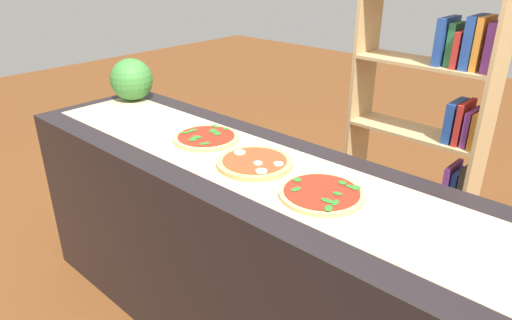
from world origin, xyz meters
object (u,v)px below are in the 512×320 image
(pizza_mozzarella_1, at_px, (255,162))
(watermelon, at_px, (132,80))
(pizza_spinach_0, at_px, (206,137))
(bookshelf, at_px, (433,132))
(pizza_spinach_2, at_px, (322,193))

(pizza_mozzarella_1, distance_m, watermelon, 1.11)
(pizza_spinach_0, bearing_deg, pizza_mozzarella_1, -8.35)
(pizza_spinach_0, height_order, bookshelf, bookshelf)
(pizza_spinach_2, distance_m, watermelon, 1.44)
(bookshelf, bearing_deg, pizza_spinach_0, -118.94)
(bookshelf, bearing_deg, watermelon, -144.80)
(pizza_spinach_0, relative_size, watermelon, 1.26)
(pizza_spinach_2, distance_m, bookshelf, 1.16)
(pizza_mozzarella_1, height_order, bookshelf, bookshelf)
(pizza_mozzarella_1, relative_size, pizza_spinach_2, 1.02)
(watermelon, bearing_deg, bookshelf, 35.20)
(pizza_spinach_2, bearing_deg, bookshelf, 93.97)
(pizza_mozzarella_1, bearing_deg, bookshelf, 77.13)
(watermelon, distance_m, bookshelf, 1.66)
(pizza_mozzarella_1, bearing_deg, pizza_spinach_0, 171.65)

